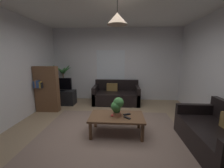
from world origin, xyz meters
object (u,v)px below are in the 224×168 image
(book_on_table_0, at_px, (114,115))
(tv_stand, at_px, (63,97))
(potted_plant_on_table, at_px, (117,106))
(potted_palm_corner, at_px, (64,83))
(couch_right_side, at_px, (218,137))
(coffee_table, at_px, (117,118))
(couch_under_window, at_px, (116,96))
(remote_on_table_0, at_px, (127,114))
(bookshelf_corner, at_px, (47,89))
(pendant_lamp, at_px, (117,19))
(remote_on_table_1, at_px, (127,118))
(tv, at_px, (61,84))

(book_on_table_0, relative_size, tv_stand, 0.13)
(potted_plant_on_table, bearing_deg, potted_palm_corner, 132.10)
(couch_right_side, xyz_separation_m, coffee_table, (-1.81, 0.49, 0.08))
(couch_under_window, bearing_deg, potted_palm_corner, 172.81)
(remote_on_table_0, height_order, bookshelf_corner, bookshelf_corner)
(bookshelf_corner, bearing_deg, pendant_lamp, -28.69)
(remote_on_table_1, bearing_deg, pendant_lamp, 105.00)
(book_on_table_0, bearing_deg, bookshelf_corner, 150.40)
(tv_stand, bearing_deg, pendant_lamp, -43.03)
(couch_right_side, relative_size, tv, 2.12)
(coffee_table, height_order, tv, tv)
(tv_stand, bearing_deg, couch_right_side, -31.74)
(remote_on_table_0, relative_size, pendant_lamp, 0.34)
(tv, distance_m, potted_palm_corner, 0.56)
(coffee_table, distance_m, potted_palm_corner, 3.23)
(tv_stand, height_order, pendant_lamp, pendant_lamp)
(couch_right_side, height_order, bookshelf_corner, bookshelf_corner)
(couch_under_window, bearing_deg, pendant_lamp, -87.61)
(potted_palm_corner, xyz_separation_m, bookshelf_corner, (-0.04, -1.19, 0.02))
(tv, bearing_deg, tv_stand, 90.00)
(remote_on_table_1, xyz_separation_m, tv, (-2.22, 1.96, 0.31))
(coffee_table, xyz_separation_m, potted_palm_corner, (-2.15, 2.38, 0.33))
(book_on_table_0, xyz_separation_m, bookshelf_corner, (-2.12, 1.21, 0.28))
(remote_on_table_1, distance_m, bookshelf_corner, 2.76)
(potted_palm_corner, bearing_deg, couch_under_window, -7.19)
(couch_under_window, xyz_separation_m, coffee_table, (0.09, -2.12, 0.08))
(coffee_table, bearing_deg, potted_plant_on_table, -26.57)
(remote_on_table_1, bearing_deg, book_on_table_0, 112.09)
(couch_under_window, height_order, coffee_table, couch_under_window)
(couch_right_side, relative_size, coffee_table, 1.32)
(tv_stand, bearing_deg, remote_on_table_1, -41.71)
(couch_right_side, bearing_deg, remote_on_table_0, -109.49)
(coffee_table, xyz_separation_m, tv, (-2.00, 1.85, 0.38))
(remote_on_table_0, xyz_separation_m, remote_on_table_1, (-0.00, -0.18, 0.00))
(remote_on_table_1, distance_m, potted_plant_on_table, 0.32)
(tv, bearing_deg, couch_right_side, -31.51)
(remote_on_table_0, bearing_deg, coffee_table, 82.18)
(potted_plant_on_table, bearing_deg, book_on_table_0, -176.80)
(book_on_table_0, distance_m, tv_stand, 2.71)
(couch_right_side, bearing_deg, remote_on_table_1, -103.36)
(remote_on_table_0, xyz_separation_m, tv_stand, (-2.23, 1.80, -0.18))
(couch_right_side, distance_m, tv_stand, 4.48)
(tv, bearing_deg, potted_plant_on_table, -42.63)
(book_on_table_0, distance_m, tv, 2.70)
(couch_under_window, relative_size, potted_plant_on_table, 3.99)
(couch_under_window, xyz_separation_m, couch_right_side, (1.90, -2.61, 0.00))
(bookshelf_corner, xyz_separation_m, pendant_lamp, (2.19, -1.20, 1.68))
(remote_on_table_0, height_order, potted_plant_on_table, potted_plant_on_table)
(couch_under_window, bearing_deg, couch_right_side, -54.01)
(tv, height_order, potted_palm_corner, potted_palm_corner)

